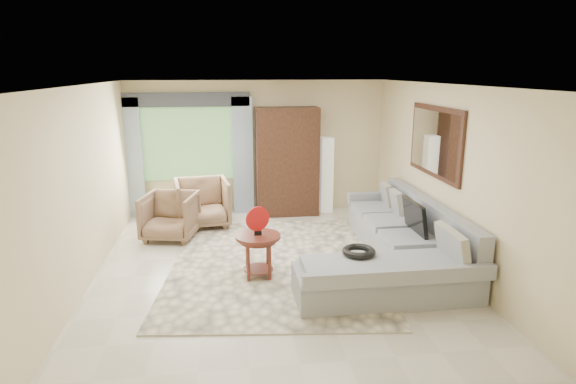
{
  "coord_description": "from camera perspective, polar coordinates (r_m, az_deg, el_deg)",
  "views": [
    {
      "loc": [
        -0.66,
        -6.43,
        2.8
      ],
      "look_at": [
        0.25,
        0.35,
        1.05
      ],
      "focal_mm": 30.0,
      "sensor_mm": 36.0,
      "label": 1
    }
  ],
  "objects": [
    {
      "name": "floor_lamp",
      "position": [
        9.64,
        4.56,
        2.03
      ],
      "size": [
        0.24,
        0.24,
        1.5
      ],
      "primitive_type": "cube",
      "color": "silver",
      "rests_on": "ground"
    },
    {
      "name": "coffee_table",
      "position": [
        6.66,
        -3.55,
        -7.49
      ],
      "size": [
        0.62,
        0.62,
        0.62
      ],
      "rotation": [
        0.0,
        0.0,
        -0.05
      ],
      "color": "#502215",
      "rests_on": "ground"
    },
    {
      "name": "area_rug",
      "position": [
        7.22,
        -1.44,
        -8.36
      ],
      "size": [
        3.43,
        4.31,
        0.02
      ],
      "primitive_type": "cube",
      "rotation": [
        0.0,
        0.0,
        -0.11
      ],
      "color": "#F8EDC4",
      "rests_on": "ground"
    },
    {
      "name": "armoire",
      "position": [
        9.39,
        -0.11,
        3.61
      ],
      "size": [
        1.2,
        0.55,
        2.1
      ],
      "primitive_type": "cube",
      "color": "black",
      "rests_on": "ground"
    },
    {
      "name": "curtain_left",
      "position": [
        9.61,
        -18.0,
        3.76
      ],
      "size": [
        0.4,
        0.08,
        2.3
      ],
      "primitive_type": "cube",
      "color": "#9EB7CC",
      "rests_on": "ground"
    },
    {
      "name": "wall_mirror",
      "position": [
        7.54,
        17.01,
        5.72
      ],
      "size": [
        0.05,
        1.7,
        1.05
      ],
      "color": "black",
      "rests_on": "wall_right"
    },
    {
      "name": "window",
      "position": [
        9.52,
        -11.78,
        5.6
      ],
      "size": [
        1.8,
        0.04,
        1.4
      ],
      "primitive_type": "cube",
      "color": "#669E59",
      "rests_on": "wall_back"
    },
    {
      "name": "red_disc",
      "position": [
        6.48,
        -3.62,
        -3.19
      ],
      "size": [
        0.33,
        0.14,
        0.34
      ],
      "primitive_type": "cylinder",
      "rotation": [
        1.57,
        0.0,
        0.36
      ],
      "color": "#B31211",
      "rests_on": "coffee_table"
    },
    {
      "name": "armchair_left",
      "position": [
        8.36,
        -13.81,
        -2.8
      ],
      "size": [
        1.02,
        1.03,
        0.79
      ],
      "primitive_type": "imported",
      "rotation": [
        0.0,
        0.0,
        -0.23
      ],
      "color": "brown",
      "rests_on": "ground"
    },
    {
      "name": "tv_screen",
      "position": [
        7.21,
        14.8,
        -2.9
      ],
      "size": [
        0.14,
        0.74,
        0.48
      ],
      "primitive_type": "cube",
      "rotation": [
        0.0,
        -0.17,
        0.0
      ],
      "color": "black",
      "rests_on": "sectional_sofa"
    },
    {
      "name": "curtain_right",
      "position": [
        9.46,
        -5.37,
        4.24
      ],
      "size": [
        0.4,
        0.08,
        2.3
      ],
      "primitive_type": "cube",
      "color": "#9EB7CC",
      "rests_on": "ground"
    },
    {
      "name": "garden_hose",
      "position": [
        6.24,
        8.39,
        -6.99
      ],
      "size": [
        0.43,
        0.43,
        0.09
      ],
      "primitive_type": "torus",
      "color": "black",
      "rests_on": "sectional_sofa"
    },
    {
      "name": "ground",
      "position": [
        7.04,
        -1.66,
        -9.08
      ],
      "size": [
        6.0,
        6.0,
        0.0
      ],
      "primitive_type": "plane",
      "color": "silver",
      "rests_on": "ground"
    },
    {
      "name": "valance",
      "position": [
        9.37,
        -12.07,
        10.68
      ],
      "size": [
        2.4,
        0.12,
        0.26
      ],
      "primitive_type": "cube",
      "color": "#1E232D",
      "rests_on": "wall_back"
    },
    {
      "name": "potted_plant",
      "position": [
        9.61,
        -16.12,
        -1.65
      ],
      "size": [
        0.48,
        0.43,
        0.49
      ],
      "primitive_type": "imported",
      "rotation": [
        0.0,
        0.0,
        0.11
      ],
      "color": "#999999",
      "rests_on": "ground"
    },
    {
      "name": "armchair_right",
      "position": [
        8.91,
        -10.12,
        -1.27
      ],
      "size": [
        1.05,
        1.07,
        0.87
      ],
      "primitive_type": "imported",
      "rotation": [
        0.0,
        0.0,
        0.13
      ],
      "color": "olive",
      "rests_on": "ground"
    },
    {
      "name": "sectional_sofa",
      "position": [
        7.17,
        12.9,
        -6.58
      ],
      "size": [
        2.3,
        3.46,
        0.9
      ],
      "color": "#979A9F",
      "rests_on": "ground"
    }
  ]
}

